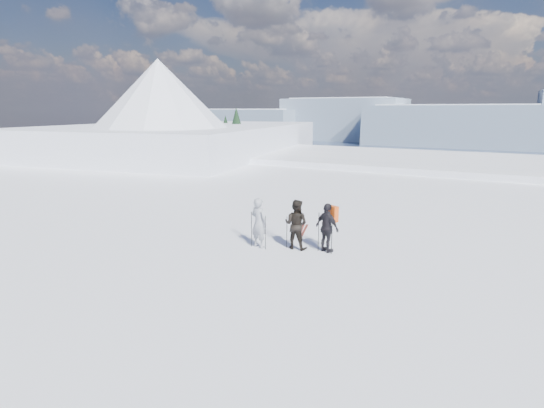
{
  "coord_description": "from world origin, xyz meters",
  "views": [
    {
      "loc": [
        4.95,
        -10.08,
        4.8
      ],
      "look_at": [
        -2.18,
        3.0,
        1.45
      ],
      "focal_mm": 28.0,
      "sensor_mm": 36.0,
      "label": 1
    }
  ],
  "objects_px": {
    "skier_grey": "(259,223)",
    "skier_dark": "(296,224)",
    "skier_pack": "(327,228)",
    "skis_loose": "(303,230)"
  },
  "relations": [
    {
      "from": "skier_grey",
      "to": "skier_dark",
      "type": "xyz_separation_m",
      "value": [
        1.22,
        0.49,
        -0.02
      ]
    },
    {
      "from": "skier_pack",
      "to": "skis_loose",
      "type": "relative_size",
      "value": 1.03
    },
    {
      "from": "skier_grey",
      "to": "skier_pack",
      "type": "distance_m",
      "value": 2.4
    },
    {
      "from": "skis_loose",
      "to": "skier_dark",
      "type": "bearing_deg",
      "value": -71.87
    },
    {
      "from": "skier_grey",
      "to": "skier_dark",
      "type": "bearing_deg",
      "value": -145.93
    },
    {
      "from": "skier_pack",
      "to": "skis_loose",
      "type": "bearing_deg",
      "value": -25.51
    },
    {
      "from": "skier_grey",
      "to": "skis_loose",
      "type": "relative_size",
      "value": 1.08
    },
    {
      "from": "skier_dark",
      "to": "skis_loose",
      "type": "xyz_separation_m",
      "value": [
        -0.72,
        2.2,
        -0.86
      ]
    },
    {
      "from": "skier_grey",
      "to": "skier_dark",
      "type": "distance_m",
      "value": 1.31
    },
    {
      "from": "skier_grey",
      "to": "skier_pack",
      "type": "xyz_separation_m",
      "value": [
        2.31,
        0.66,
        -0.04
      ]
    }
  ]
}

